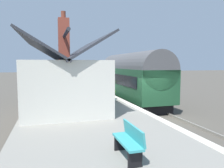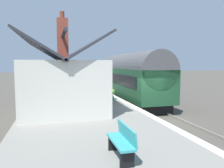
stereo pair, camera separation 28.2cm
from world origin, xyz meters
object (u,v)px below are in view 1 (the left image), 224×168
object	(u,v)px
bench_near_building	(129,140)
planter_by_door	(50,83)
train	(132,77)
bench_platform_end	(71,85)
planter_under_sign	(93,84)
planter_bench_left	(112,94)
station_building	(63,81)
planter_edge_near	(106,98)

from	to	relation	value
bench_near_building	planter_by_door	distance (m)	18.39
train	bench_platform_end	bearing A→B (deg)	52.69
bench_near_building	planter_under_sign	xyz separation A→B (m)	(16.44, -2.31, -0.08)
bench_platform_end	planter_under_sign	bearing A→B (deg)	-74.60
planter_bench_left	station_building	bearing A→B (deg)	111.44
bench_platform_end	planter_bench_left	size ratio (longest dim) A/B	1.79
station_building	planter_edge_near	world-z (taller)	station_building
train	planter_under_sign	xyz separation A→B (m)	(4.26, 2.51, -0.91)
planter_under_sign	planter_by_door	bearing A→B (deg)	66.45
train	planter_by_door	xyz separation A→B (m)	(6.11, 6.76, -0.88)
train	planter_under_sign	distance (m)	5.03
train	station_building	world-z (taller)	station_building
planter_under_sign	planter_by_door	world-z (taller)	planter_by_door
planter_edge_near	station_building	bearing A→B (deg)	99.40
planter_bench_left	planter_by_door	xyz separation A→B (m)	(9.15, 4.14, 0.06)
station_building	planter_under_sign	distance (m)	9.38
planter_bench_left	planter_edge_near	bearing A→B (deg)	141.06
planter_edge_near	train	bearing A→B (deg)	-40.28
train	bench_near_building	bearing A→B (deg)	158.40
planter_bench_left	bench_near_building	bearing A→B (deg)	166.41
planter_bench_left	bench_platform_end	bearing A→B (deg)	17.92
train	bench_platform_end	size ratio (longest dim) A/B	7.42
bench_near_building	bench_platform_end	distance (m)	15.82
train	planter_by_door	distance (m)	9.15
bench_near_building	planter_by_door	xyz separation A→B (m)	(18.29, 1.93, -0.05)
planter_under_sign	planter_edge_near	world-z (taller)	planter_under_sign
bench_platform_end	planter_edge_near	size ratio (longest dim) A/B	1.33
planter_under_sign	planter_bench_left	bearing A→B (deg)	179.22
train	station_building	bearing A→B (deg)	126.05
bench_platform_end	planter_by_door	size ratio (longest dim) A/B	1.80
planter_under_sign	bench_near_building	bearing A→B (deg)	172.01
station_building	planter_bench_left	bearing A→B (deg)	-68.56
planter_under_sign	planter_edge_near	distance (m)	8.24
station_building	planter_edge_near	size ratio (longest dim) A/B	7.75
planter_edge_near	planter_bench_left	bearing A→B (deg)	-38.94
train	bench_near_building	size ratio (longest dim) A/B	7.50
train	planter_under_sign	world-z (taller)	train
planter_under_sign	station_building	bearing A→B (deg)	157.94
station_building	planter_bench_left	size ratio (longest dim) A/B	10.43
planter_under_sign	planter_edge_near	xyz separation A→B (m)	(-8.19, 0.82, -0.13)
station_building	bench_platform_end	world-z (taller)	station_building
train	planter_under_sign	size ratio (longest dim) A/B	14.11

